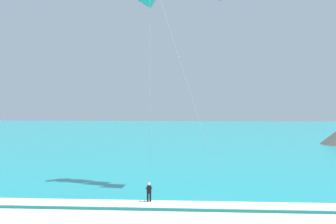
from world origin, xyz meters
The scene contains 4 objects.
sea centered at (0.00, 70.08, 0.10)m, with size 200.00×120.00×0.20m, color teal.
surf_foam centered at (0.00, 11.08, 0.22)m, with size 200.00×1.89×0.04m, color white.
surfboard centered at (-4.02, 11.64, 0.03)m, with size 0.66×1.45×0.09m.
kitesurfer centered at (-4.02, 11.66, 0.94)m, with size 0.57×0.57×1.69m.
Camera 1 is at (-0.94, -15.73, 7.70)m, focal length 39.60 mm.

